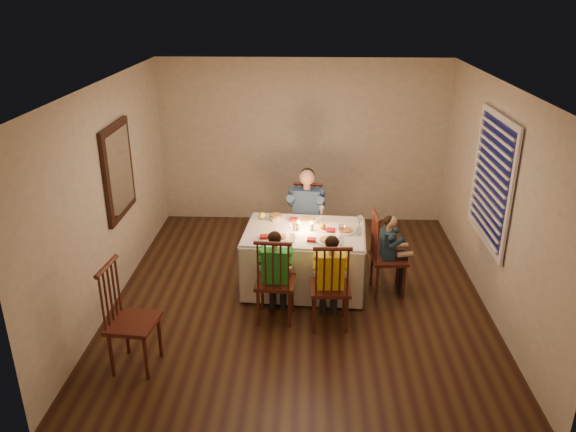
{
  "coord_description": "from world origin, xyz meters",
  "views": [
    {
      "loc": [
        0.09,
        -6.13,
        3.57
      ],
      "look_at": [
        -0.15,
        0.15,
        1.0
      ],
      "focal_mm": 35.0,
      "sensor_mm": 36.0,
      "label": 1
    }
  ],
  "objects_px": {
    "adult": "(306,258)",
    "child_green": "(276,318)",
    "chair_near_left": "(276,318)",
    "chair_adult": "(306,258)",
    "chair_near_right": "(329,324)",
    "child_yellow": "(329,324)",
    "dining_table": "(304,247)",
    "child_teal": "(386,291)",
    "serving_bowl": "(276,218)",
    "chair_extra": "(138,365)",
    "chair_end": "(386,291)"
  },
  "relations": [
    {
      "from": "dining_table",
      "to": "chair_extra",
      "type": "height_order",
      "value": "dining_table"
    },
    {
      "from": "dining_table",
      "to": "chair_end",
      "type": "relative_size",
      "value": 1.48
    },
    {
      "from": "child_teal",
      "to": "serving_bowl",
      "type": "relative_size",
      "value": 5.17
    },
    {
      "from": "chair_adult",
      "to": "chair_near_left",
      "type": "xyz_separation_m",
      "value": [
        -0.34,
        -1.58,
        0.0
      ]
    },
    {
      "from": "chair_end",
      "to": "chair_near_right",
      "type": "bearing_deg",
      "value": 131.38
    },
    {
      "from": "chair_near_right",
      "to": "chair_adult",
      "type": "bearing_deg",
      "value": -82.14
    },
    {
      "from": "chair_extra",
      "to": "adult",
      "type": "height_order",
      "value": "adult"
    },
    {
      "from": "child_green",
      "to": "chair_end",
      "type": "bearing_deg",
      "value": -150.37
    },
    {
      "from": "chair_near_left",
      "to": "adult",
      "type": "distance_m",
      "value": 1.62
    },
    {
      "from": "adult",
      "to": "child_green",
      "type": "relative_size",
      "value": 1.18
    },
    {
      "from": "adult",
      "to": "child_yellow",
      "type": "relative_size",
      "value": 1.18
    },
    {
      "from": "chair_adult",
      "to": "serving_bowl",
      "type": "bearing_deg",
      "value": -123.58
    },
    {
      "from": "child_green",
      "to": "child_yellow",
      "type": "bearing_deg",
      "value": 173.81
    },
    {
      "from": "chair_near_left",
      "to": "child_green",
      "type": "height_order",
      "value": "child_green"
    },
    {
      "from": "chair_end",
      "to": "chair_extra",
      "type": "bearing_deg",
      "value": 115.89
    },
    {
      "from": "chair_near_right",
      "to": "dining_table",
      "type": "bearing_deg",
      "value": -72.81
    },
    {
      "from": "dining_table",
      "to": "chair_adult",
      "type": "distance_m",
      "value": 0.99
    },
    {
      "from": "adult",
      "to": "chair_near_right",
      "type": "bearing_deg",
      "value": -74.4
    },
    {
      "from": "adult",
      "to": "child_green",
      "type": "bearing_deg",
      "value": -95.82
    },
    {
      "from": "chair_near_right",
      "to": "serving_bowl",
      "type": "relative_size",
      "value": 5.31
    },
    {
      "from": "chair_adult",
      "to": "chair_near_left",
      "type": "bearing_deg",
      "value": -95.82
    },
    {
      "from": "child_green",
      "to": "dining_table",
      "type": "bearing_deg",
      "value": -108.94
    },
    {
      "from": "child_yellow",
      "to": "serving_bowl",
      "type": "bearing_deg",
      "value": -62.41
    },
    {
      "from": "adult",
      "to": "child_yellow",
      "type": "xyz_separation_m",
      "value": [
        0.28,
        -1.69,
        0.0
      ]
    },
    {
      "from": "dining_table",
      "to": "child_yellow",
      "type": "height_order",
      "value": "dining_table"
    },
    {
      "from": "chair_near_right",
      "to": "chair_end",
      "type": "distance_m",
      "value": 1.07
    },
    {
      "from": "chair_extra",
      "to": "child_yellow",
      "type": "bearing_deg",
      "value": -61.22
    },
    {
      "from": "chair_near_right",
      "to": "child_yellow",
      "type": "relative_size",
      "value": 0.95
    },
    {
      "from": "chair_near_left",
      "to": "child_green",
      "type": "bearing_deg",
      "value": -0.0
    },
    {
      "from": "dining_table",
      "to": "chair_adult",
      "type": "relative_size",
      "value": 1.48
    },
    {
      "from": "chair_adult",
      "to": "chair_near_right",
      "type": "height_order",
      "value": "same"
    },
    {
      "from": "child_yellow",
      "to": "child_teal",
      "type": "xyz_separation_m",
      "value": [
        0.74,
        0.77,
        0.0
      ]
    },
    {
      "from": "dining_table",
      "to": "child_green",
      "type": "height_order",
      "value": "dining_table"
    },
    {
      "from": "chair_extra",
      "to": "child_yellow",
      "type": "relative_size",
      "value": 1.02
    },
    {
      "from": "chair_extra",
      "to": "chair_adult",
      "type": "bearing_deg",
      "value": -27.8
    },
    {
      "from": "chair_adult",
      "to": "child_green",
      "type": "distance_m",
      "value": 1.62
    },
    {
      "from": "chair_extra",
      "to": "chair_near_left",
      "type": "bearing_deg",
      "value": -49.34
    },
    {
      "from": "child_green",
      "to": "serving_bowl",
      "type": "relative_size",
      "value": 5.55
    },
    {
      "from": "chair_near_left",
      "to": "child_yellow",
      "type": "height_order",
      "value": "child_yellow"
    },
    {
      "from": "chair_near_right",
      "to": "serving_bowl",
      "type": "bearing_deg",
      "value": -62.41
    },
    {
      "from": "chair_adult",
      "to": "child_yellow",
      "type": "distance_m",
      "value": 1.71
    },
    {
      "from": "adult",
      "to": "serving_bowl",
      "type": "height_order",
      "value": "serving_bowl"
    },
    {
      "from": "dining_table",
      "to": "adult",
      "type": "distance_m",
      "value": 0.99
    },
    {
      "from": "dining_table",
      "to": "chair_adult",
      "type": "xyz_separation_m",
      "value": [
        0.02,
        0.81,
        -0.56
      ]
    },
    {
      "from": "chair_near_left",
      "to": "chair_adult",
      "type": "bearing_deg",
      "value": -98.4
    },
    {
      "from": "adult",
      "to": "child_green",
      "type": "xyz_separation_m",
      "value": [
        -0.34,
        -1.58,
        0.0
      ]
    },
    {
      "from": "chair_near_right",
      "to": "chair_extra",
      "type": "bearing_deg",
      "value": 21.23
    },
    {
      "from": "chair_near_left",
      "to": "serving_bowl",
      "type": "xyz_separation_m",
      "value": [
        -0.06,
        1.11,
        0.81
      ]
    },
    {
      "from": "dining_table",
      "to": "chair_end",
      "type": "height_order",
      "value": "dining_table"
    },
    {
      "from": "chair_end",
      "to": "child_green",
      "type": "distance_m",
      "value": 1.51
    }
  ]
}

